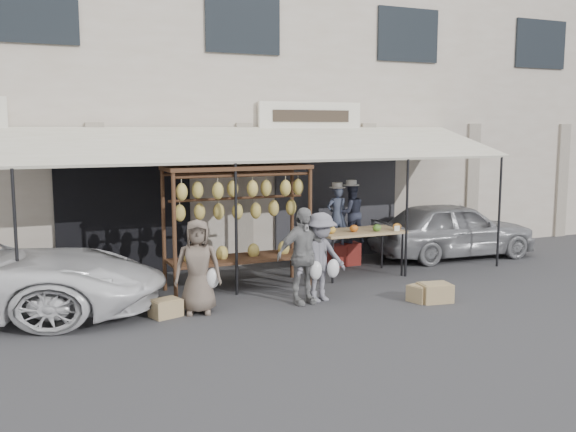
% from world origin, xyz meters
% --- Properties ---
extents(ground_plane, '(90.00, 90.00, 0.00)m').
position_xyz_m(ground_plane, '(0.00, 0.00, 0.00)').
color(ground_plane, '#2D2D30').
extents(shophouse, '(24.00, 6.15, 7.30)m').
position_xyz_m(shophouse, '(-0.00, 6.50, 3.65)').
color(shophouse, beige).
rests_on(shophouse, ground_plane).
extents(awning, '(10.00, 2.35, 2.92)m').
position_xyz_m(awning, '(0.01, 2.28, 2.57)').
color(awning, silver).
rests_on(awning, ground_plane).
extents(banana_rack, '(2.60, 0.90, 2.24)m').
position_xyz_m(banana_rack, '(-0.82, 1.52, 1.57)').
color(banana_rack, '#321E10').
rests_on(banana_rack, ground_plane).
extents(produce_table, '(1.70, 0.90, 1.04)m').
position_xyz_m(produce_table, '(1.70, 1.57, 0.86)').
color(produce_table, tan).
rests_on(produce_table, ground_plane).
extents(vendor_left, '(0.48, 0.33, 1.24)m').
position_xyz_m(vendor_left, '(1.72, 2.55, 1.07)').
color(vendor_left, '#3D465D').
rests_on(vendor_left, stool_left).
extents(vendor_right, '(0.65, 0.53, 1.26)m').
position_xyz_m(vendor_right, '(2.05, 2.55, 1.10)').
color(vendor_right, '#262A3B').
rests_on(vendor_right, stool_right).
extents(customer_left, '(0.83, 0.65, 1.49)m').
position_xyz_m(customer_left, '(-1.92, 0.34, 0.74)').
color(customer_left, '#64564B').
rests_on(customer_left, ground_plane).
extents(customer_mid, '(0.98, 0.48, 1.61)m').
position_xyz_m(customer_mid, '(-0.18, 0.19, 0.80)').
color(customer_mid, gray).
rests_on(customer_mid, ground_plane).
extents(customer_right, '(1.04, 0.70, 1.50)m').
position_xyz_m(customer_right, '(0.15, 0.21, 0.75)').
color(customer_right, slate).
rests_on(customer_right, ground_plane).
extents(stool_left, '(0.36, 0.36, 0.45)m').
position_xyz_m(stool_left, '(1.72, 2.55, 0.23)').
color(stool_left, maroon).
rests_on(stool_left, ground_plane).
extents(stool_right, '(0.34, 0.34, 0.48)m').
position_xyz_m(stool_right, '(2.05, 2.55, 0.24)').
color(stool_right, maroon).
rests_on(stool_right, ground_plane).
extents(crate_near_a, '(0.53, 0.46, 0.28)m').
position_xyz_m(crate_near_a, '(1.74, -0.49, 0.14)').
color(crate_near_a, tan).
rests_on(crate_near_a, ground_plane).
extents(crate_near_b, '(0.57, 0.47, 0.31)m').
position_xyz_m(crate_near_b, '(1.90, -0.62, 0.15)').
color(crate_near_b, tan).
rests_on(crate_near_b, ground_plane).
extents(crate_far, '(0.53, 0.46, 0.27)m').
position_xyz_m(crate_far, '(-2.44, 0.36, 0.13)').
color(crate_far, tan).
rests_on(crate_far, ground_plane).
extents(sedan, '(3.83, 1.75, 1.27)m').
position_xyz_m(sedan, '(4.55, 2.33, 0.64)').
color(sedan, gray).
rests_on(sedan, ground_plane).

